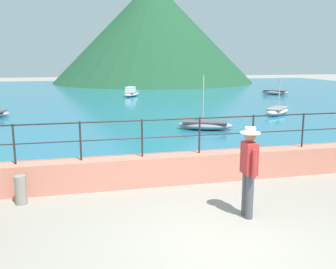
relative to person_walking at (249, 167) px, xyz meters
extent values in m
plane|color=gray|center=(-0.93, -0.89, -0.98)|extent=(120.00, 120.00, 0.00)
cube|color=tan|center=(-0.93, 2.31, -0.63)|extent=(20.00, 0.56, 0.70)
cylinder|color=#282623|center=(-4.47, 2.31, 0.17)|extent=(0.04, 0.04, 0.90)
cylinder|color=#282623|center=(-3.05, 2.31, 0.17)|extent=(0.04, 0.04, 0.90)
cylinder|color=#282623|center=(-1.63, 2.31, 0.17)|extent=(0.04, 0.04, 0.90)
cylinder|color=#282623|center=(-0.22, 2.31, 0.17)|extent=(0.04, 0.04, 0.90)
cylinder|color=#282623|center=(1.20, 2.31, 0.17)|extent=(0.04, 0.04, 0.90)
cylinder|color=#282623|center=(2.61, 2.31, 0.17)|extent=(0.04, 0.04, 0.90)
cylinder|color=#282623|center=(-0.93, 2.31, 0.59)|extent=(18.40, 0.04, 0.04)
cylinder|color=#282623|center=(-0.93, 2.31, 0.17)|extent=(18.40, 0.03, 0.03)
cube|color=#236B89|center=(-0.93, 24.95, -0.95)|extent=(64.00, 44.32, 0.06)
cone|color=#1E4C2D|center=(6.46, 41.68, 5.29)|extent=(25.15, 25.15, 12.54)
cylinder|color=#4C4C56|center=(0.00, 0.09, -0.55)|extent=(0.15, 0.15, 0.86)
cylinder|color=#4C4C56|center=(0.00, -0.09, -0.55)|extent=(0.15, 0.15, 0.86)
cube|color=#B22D2D|center=(0.00, 0.00, 0.18)|extent=(0.24, 0.37, 0.60)
cylinder|color=#B22D2D|center=(0.01, 0.24, 0.14)|extent=(0.09, 0.09, 0.52)
cylinder|color=#B22D2D|center=(-0.01, -0.24, 0.14)|extent=(0.09, 0.09, 0.52)
sphere|color=#9E7051|center=(0.00, 0.00, 0.61)|extent=(0.22, 0.22, 0.22)
cylinder|color=beige|center=(0.00, 0.00, 0.66)|extent=(0.38, 0.38, 0.02)
cylinder|color=beige|center=(0.00, 0.00, 0.72)|extent=(0.20, 0.20, 0.10)
cylinder|color=gray|center=(-4.31, 1.68, -0.67)|extent=(0.24, 0.24, 0.61)
ellipsoid|color=white|center=(7.30, 11.81, -0.74)|extent=(2.29, 2.23, 0.36)
cube|color=gray|center=(7.30, 11.81, -0.59)|extent=(1.86, 1.82, 0.06)
cylinder|color=#B2A899|center=(7.37, 11.88, 0.19)|extent=(0.06, 0.06, 1.49)
ellipsoid|color=white|center=(1.08, 23.49, -0.74)|extent=(1.84, 2.46, 0.36)
cube|color=gray|center=(1.08, 23.49, -0.59)|extent=(1.51, 1.99, 0.06)
cube|color=silver|center=(0.97, 23.27, -0.36)|extent=(0.92, 1.00, 0.40)
ellipsoid|color=gray|center=(12.96, 22.28, -0.74)|extent=(2.22, 2.30, 0.36)
cube|color=#4D4D51|center=(12.96, 22.28, -0.59)|extent=(1.81, 1.87, 0.06)
ellipsoid|color=gray|center=(2.08, 8.52, -0.74)|extent=(2.47, 1.72, 0.36)
cube|color=#4D4D51|center=(2.08, 8.52, -0.59)|extent=(1.99, 1.42, 0.06)
cylinder|color=#B2A899|center=(1.99, 8.56, 0.39)|extent=(0.06, 0.06, 1.89)
camera|label=1|loc=(-3.06, -6.25, 2.00)|focal=40.23mm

